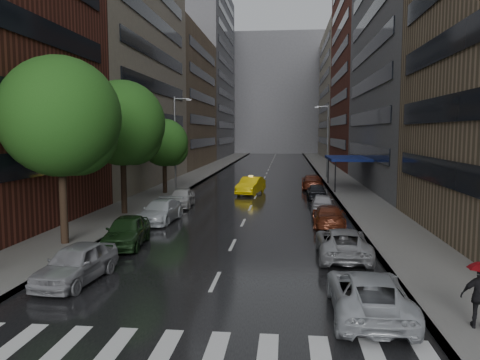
# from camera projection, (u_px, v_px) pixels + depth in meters

# --- Properties ---
(ground) EXTENTS (220.00, 220.00, 0.00)m
(ground) POSITION_uv_depth(u_px,v_px,m) (196.00, 323.00, 14.44)
(ground) COLOR gray
(ground) RESTS_ON ground
(road) EXTENTS (14.00, 140.00, 0.01)m
(road) POSITION_uv_depth(u_px,v_px,m) (266.00, 175.00, 63.92)
(road) COLOR black
(road) RESTS_ON ground
(sidewalk_left) EXTENTS (4.00, 140.00, 0.15)m
(sidewalk_left) POSITION_uv_depth(u_px,v_px,m) (201.00, 174.00, 64.80)
(sidewalk_left) COLOR gray
(sidewalk_left) RESTS_ON ground
(sidewalk_right) EXTENTS (4.00, 140.00, 0.15)m
(sidewalk_right) POSITION_uv_depth(u_px,v_px,m) (333.00, 175.00, 63.03)
(sidewalk_right) COLOR gray
(sidewalk_right) RESTS_ON ground
(crosswalk) EXTENTS (13.15, 2.80, 0.01)m
(crosswalk) POSITION_uv_depth(u_px,v_px,m) (188.00, 353.00, 12.43)
(crosswalk) COLOR silver
(crosswalk) RESTS_ON ground
(buildings_left) EXTENTS (8.00, 108.00, 38.00)m
(buildings_left) POSITION_uv_depth(u_px,v_px,m) (172.00, 66.00, 72.44)
(buildings_left) COLOR maroon
(buildings_left) RESTS_ON ground
(buildings_right) EXTENTS (8.05, 109.10, 36.00)m
(buildings_right) POSITION_uv_depth(u_px,v_px,m) (372.00, 68.00, 67.53)
(buildings_right) COLOR #937A5B
(buildings_right) RESTS_ON ground
(building_far) EXTENTS (40.00, 14.00, 32.00)m
(building_far) POSITION_uv_depth(u_px,v_px,m) (277.00, 95.00, 129.57)
(building_far) COLOR slate
(building_far) RESTS_ON ground
(tree_near) EXTENTS (6.06, 6.06, 9.66)m
(tree_near) POSITION_uv_depth(u_px,v_px,m) (60.00, 117.00, 23.47)
(tree_near) COLOR #382619
(tree_near) RESTS_ON ground
(tree_mid) EXTENTS (5.91, 5.91, 9.42)m
(tree_mid) POSITION_uv_depth(u_px,v_px,m) (122.00, 123.00, 32.35)
(tree_mid) COLOR #382619
(tree_mid) RESTS_ON ground
(tree_far) EXTENTS (4.44, 4.44, 7.08)m
(tree_far) POSITION_uv_depth(u_px,v_px,m) (164.00, 143.00, 43.52)
(tree_far) COLOR #382619
(tree_far) RESTS_ON ground
(taxi) EXTENTS (2.65, 5.13, 1.61)m
(taxi) POSITION_uv_depth(u_px,v_px,m) (251.00, 186.00, 44.06)
(taxi) COLOR yellow
(taxi) RESTS_ON ground
(parked_cars_left) EXTENTS (2.31, 23.04, 1.57)m
(parked_cars_left) POSITION_uv_depth(u_px,v_px,m) (146.00, 220.00, 27.33)
(parked_cars_left) COLOR #9B9BA0
(parked_cars_left) RESTS_ON ground
(parked_cars_right) EXTENTS (2.47, 38.43, 1.53)m
(parked_cars_right) POSITION_uv_depth(u_px,v_px,m) (327.00, 211.00, 30.37)
(parked_cars_right) COLOR #B1B5BB
(parked_cars_right) RESTS_ON ground
(street_lamp_left) EXTENTS (1.74, 0.22, 9.00)m
(street_lamp_left) POSITION_uv_depth(u_px,v_px,m) (176.00, 142.00, 44.38)
(street_lamp_left) COLOR gray
(street_lamp_left) RESTS_ON sidewalk_left
(street_lamp_right) EXTENTS (1.74, 0.22, 9.00)m
(street_lamp_right) POSITION_uv_depth(u_px,v_px,m) (327.00, 140.00, 57.71)
(street_lamp_right) COLOR gray
(street_lamp_right) RESTS_ON sidewalk_right
(awning) EXTENTS (4.00, 8.00, 3.12)m
(awning) POSITION_uv_depth(u_px,v_px,m) (347.00, 158.00, 47.87)
(awning) COLOR navy
(awning) RESTS_ON sidewalk_right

